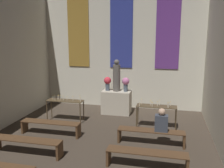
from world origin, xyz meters
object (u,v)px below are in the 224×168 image
at_px(candle_rack_right, 156,109).
at_px(pew_third_right, 147,156).
at_px(statue, 117,77).
at_px(pew_back_left, 51,125).
at_px(altar, 116,102).
at_px(person_seated, 161,121).
at_px(flower_vase_right, 126,83).
at_px(pew_third_left, 27,143).
at_px(pew_back_right, 151,134).
at_px(flower_vase_left, 108,82).
at_px(candle_rack_left, 65,103).

distance_m(candle_rack_right, pew_third_right, 2.70).
relative_size(statue, pew_back_left, 0.66).
bearing_deg(pew_back_left, statue, 59.25).
relative_size(altar, person_seated, 1.69).
height_order(flower_vase_right, pew_back_left, flower_vase_right).
distance_m(pew_third_left, pew_back_right, 3.38).
bearing_deg(flower_vase_left, candle_rack_left, -134.53).
height_order(statue, pew_back_right, statue).
bearing_deg(statue, flower_vase_left, 180.00).
distance_m(altar, pew_third_right, 4.25).
xyz_separation_m(pew_third_left, pew_third_right, (3.10, 0.00, 0.00)).
relative_size(candle_rack_right, pew_third_right, 0.70).
relative_size(flower_vase_left, pew_third_left, 0.29).
relative_size(pew_third_left, pew_back_right, 1.00).
height_order(flower_vase_left, candle_rack_right, flower_vase_left).
bearing_deg(flower_vase_right, flower_vase_left, 180.00).
height_order(pew_third_left, pew_back_right, same).
height_order(candle_rack_right, person_seated, person_seated).
bearing_deg(flower_vase_left, person_seated, -49.94).
height_order(flower_vase_left, person_seated, flower_vase_left).
distance_m(altar, flower_vase_left, 0.87).
relative_size(flower_vase_left, person_seated, 0.82).
height_order(statue, pew_back_left, statue).
bearing_deg(candle_rack_right, pew_third_right, -91.56).
height_order(candle_rack_left, pew_third_left, candle_rack_left).
height_order(candle_rack_right, pew_third_left, candle_rack_right).
relative_size(flower_vase_left, candle_rack_right, 0.41).
xyz_separation_m(candle_rack_right, pew_third_right, (-0.07, -2.67, -0.35)).
relative_size(candle_rack_right, pew_back_right, 0.70).
relative_size(statue, person_seated, 1.87).
bearing_deg(pew_third_left, statue, 68.59).
bearing_deg(person_seated, pew_back_left, 180.00).
relative_size(altar, pew_third_left, 0.59).
distance_m(candle_rack_right, pew_back_right, 1.37).
relative_size(candle_rack_left, pew_back_right, 0.70).
bearing_deg(candle_rack_left, pew_back_right, -22.63).
bearing_deg(pew_back_right, flower_vase_left, 126.28).
bearing_deg(pew_back_right, altar, 120.75).
distance_m(statue, flower_vase_right, 0.43).
xyz_separation_m(candle_rack_left, pew_third_right, (3.18, -2.67, -0.36)).
bearing_deg(statue, person_seated, -54.95).
bearing_deg(pew_back_right, candle_rack_left, 157.37).
bearing_deg(flower_vase_left, pew_third_left, -106.71).
bearing_deg(person_seated, pew_back_right, 180.00).
xyz_separation_m(pew_third_left, person_seated, (3.38, 1.35, 0.40)).
bearing_deg(candle_rack_left, pew_third_left, -88.40).
bearing_deg(pew_back_left, pew_third_left, -90.00).
distance_m(flower_vase_left, candle_rack_left, 1.89).
relative_size(pew_back_left, pew_back_right, 1.00).
bearing_deg(pew_third_left, pew_back_left, 90.00).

